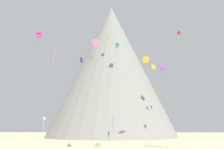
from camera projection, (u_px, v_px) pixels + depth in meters
dune_foreground_left at (208, 147)px, 51.92m from camera, size 29.83×22.12×3.05m
bush_mid_center at (181, 146)px, 49.15m from camera, size 2.19×2.19×0.74m
bush_low_patch at (98, 144)px, 54.52m from camera, size 2.04×2.04×0.92m
bush_far_right at (69, 145)px, 53.88m from camera, size 1.54×1.54×0.73m
rock_massif at (106, 78)px, 111.25m from camera, size 74.92×74.92×59.07m
kite_red_high at (179, 33)px, 75.18m from camera, size 1.17×1.20×3.07m
kite_rainbow_mid at (95, 43)px, 59.57m from camera, size 1.52×1.53×5.46m
kite_white_low at (44, 120)px, 77.46m from camera, size 0.60×0.55×3.54m
kite_magenta_high at (39, 34)px, 67.12m from camera, size 1.65×1.67×3.89m
kite_green_high at (117, 45)px, 94.88m from camera, size 1.21×1.22×3.88m
kite_gold_mid at (146, 59)px, 73.78m from camera, size 2.35×1.73×2.20m
kite_lime_high at (107, 38)px, 99.18m from camera, size 1.22×1.24×4.01m
kite_violet_mid at (162, 68)px, 85.67m from camera, size 1.60×0.41×3.56m
kite_orange_mid at (157, 91)px, 90.22m from camera, size 0.86×0.89×4.07m
kite_indigo_mid at (81, 60)px, 66.93m from camera, size 0.92×0.86×1.43m
kite_pink_mid at (54, 52)px, 68.74m from camera, size 0.52×1.16×4.80m
kite_yellow_mid at (153, 67)px, 88.64m from camera, size 1.52×1.41×3.48m
kite_teal_high at (95, 42)px, 101.68m from camera, size 1.17×0.62×5.18m
kite_blue_low at (113, 120)px, 78.86m from camera, size 0.42×0.98×5.66m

